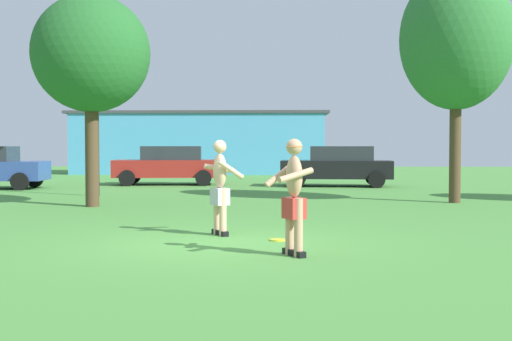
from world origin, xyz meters
The scene contains 10 objects.
ground_plane centered at (0.00, 0.00, 0.00)m, with size 80.00×80.00×0.00m, color #4C8E3D.
player_with_cap centered at (1.23, -1.19, 0.95)m, with size 0.73×0.75×1.73m.
player_in_gray centered at (-0.03, 1.05, 0.91)m, with size 0.75×0.77×1.71m.
frisbee centered at (1.01, 0.38, 0.01)m, with size 0.29×0.29×0.03m, color yellow.
car_black_mid_lot centered at (3.36, 15.53, 0.82)m, with size 4.41×2.26×1.58m.
car_red_far_end centered at (-3.47, 16.40, 0.82)m, with size 4.43×2.31×1.58m.
lamp_post centered at (-4.74, 10.25, 3.33)m, with size 0.60×0.24×5.38m.
outbuilding_behind_lot centered at (-3.46, 27.72, 1.76)m, with size 14.55×4.85×3.51m.
tree_left_field centered at (5.99, 8.09, 4.57)m, with size 3.14×3.14×6.57m.
tree_right_field centered at (-3.89, 6.57, 3.99)m, with size 3.08×3.08×5.56m.
Camera 1 is at (1.00, -11.00, 1.62)m, focal length 47.29 mm.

